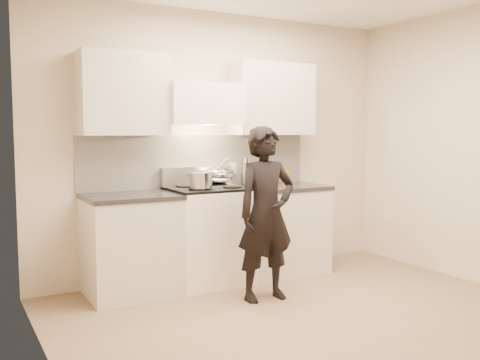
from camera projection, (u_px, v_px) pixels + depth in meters
name	position (u px, v px, depth m)	size (l,w,h in m)	color
ground_plane	(323.00, 322.00, 4.18)	(4.00, 4.00, 0.00)	#7E674B
room_shell	(291.00, 118.00, 4.33)	(4.04, 3.54, 2.70)	beige
stove	(209.00, 235.00, 5.23)	(0.76, 0.65, 0.96)	white
counter_right	(280.00, 229.00, 5.63)	(0.92, 0.67, 0.92)	beige
counter_left	(131.00, 245.00, 4.85)	(0.82, 0.67, 0.92)	beige
wok	(218.00, 175.00, 5.38)	(0.34, 0.41, 0.27)	#B2B1B8
stock_pot	(201.00, 180.00, 5.00)	(0.31, 0.24, 0.14)	#B2B1B8
utensil_crock	(246.00, 177.00, 5.59)	(0.11, 0.11, 0.29)	silver
spice_jar	(265.00, 181.00, 5.67)	(0.04, 0.04, 0.09)	#C57C05
oil_glass	(286.00, 177.00, 5.79)	(0.09, 0.09, 0.15)	#A86405
person	(266.00, 214.00, 4.69)	(0.56, 0.37, 1.53)	black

